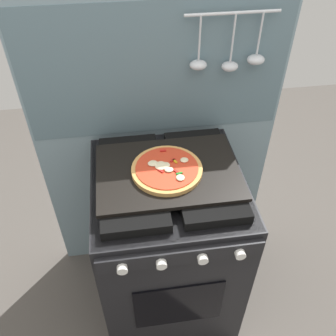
% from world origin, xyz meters
% --- Properties ---
extents(ground_plane, '(4.00, 4.00, 0.00)m').
position_xyz_m(ground_plane, '(0.00, 0.00, 0.00)').
color(ground_plane, '#4C4742').
extents(kitchen_backsplash, '(1.10, 0.09, 1.55)m').
position_xyz_m(kitchen_backsplash, '(0.00, 0.33, 0.79)').
color(kitchen_backsplash, '#7A939E').
rests_on(kitchen_backsplash, ground_plane).
extents(stove, '(0.60, 0.64, 0.90)m').
position_xyz_m(stove, '(-0.00, -0.00, 0.45)').
color(stove, black).
rests_on(stove, ground_plane).
extents(baking_tray, '(0.54, 0.38, 0.02)m').
position_xyz_m(baking_tray, '(0.00, 0.00, 0.91)').
color(baking_tray, black).
rests_on(baking_tray, stove).
extents(pizza_left, '(0.27, 0.27, 0.03)m').
position_xyz_m(pizza_left, '(-0.01, -0.01, 0.93)').
color(pizza_left, tan).
rests_on(pizza_left, baking_tray).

